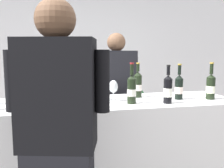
% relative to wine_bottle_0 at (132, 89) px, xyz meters
% --- Properties ---
extents(wall_back, '(8.00, 0.10, 2.80)m').
position_rel_wine_bottle_0_xyz_m(wall_back, '(-0.18, 2.74, 0.27)').
color(wall_back, white).
rests_on(wall_back, ground_plane).
extents(counter, '(2.32, 0.69, 1.01)m').
position_rel_wine_bottle_0_xyz_m(counter, '(-0.18, 0.14, -0.63)').
color(counter, white).
rests_on(counter, ground_plane).
extents(wine_bottle_0, '(0.07, 0.07, 0.34)m').
position_rel_wine_bottle_0_xyz_m(wine_bottle_0, '(0.00, 0.00, 0.00)').
color(wine_bottle_0, black).
rests_on(wine_bottle_0, counter).
extents(wine_bottle_2, '(0.08, 0.08, 0.33)m').
position_rel_wine_bottle_0_xyz_m(wine_bottle_2, '(0.14, 0.27, 0.00)').
color(wine_bottle_2, black).
rests_on(wine_bottle_2, counter).
extents(wine_bottle_3, '(0.08, 0.08, 0.34)m').
position_rel_wine_bottle_0_xyz_m(wine_bottle_3, '(-0.28, 0.18, -0.00)').
color(wine_bottle_3, black).
rests_on(wine_bottle_3, counter).
extents(wine_bottle_4, '(0.08, 0.08, 0.32)m').
position_rel_wine_bottle_0_xyz_m(wine_bottle_4, '(-0.45, 0.07, -0.01)').
color(wine_bottle_4, black).
rests_on(wine_bottle_4, counter).
extents(wine_bottle_5, '(0.07, 0.07, 0.32)m').
position_rel_wine_bottle_0_xyz_m(wine_bottle_5, '(-0.95, 0.28, -0.01)').
color(wine_bottle_5, black).
rests_on(wine_bottle_5, counter).
extents(wine_bottle_6, '(0.07, 0.07, 0.35)m').
position_rel_wine_bottle_0_xyz_m(wine_bottle_6, '(-0.50, 0.20, 0.01)').
color(wine_bottle_6, black).
rests_on(wine_bottle_6, counter).
extents(wine_bottle_7, '(0.07, 0.07, 0.32)m').
position_rel_wine_bottle_0_xyz_m(wine_bottle_7, '(0.47, 0.09, -0.01)').
color(wine_bottle_7, black).
rests_on(wine_bottle_7, counter).
extents(wine_bottle_8, '(0.07, 0.07, 0.32)m').
position_rel_wine_bottle_0_xyz_m(wine_bottle_8, '(0.30, -0.05, -0.00)').
color(wine_bottle_8, black).
rests_on(wine_bottle_8, counter).
extents(wine_bottle_10, '(0.08, 0.08, 0.33)m').
position_rel_wine_bottle_0_xyz_m(wine_bottle_10, '(0.76, 0.04, -0.01)').
color(wine_bottle_10, black).
rests_on(wine_bottle_10, counter).
extents(wine_glass, '(0.08, 0.08, 0.18)m').
position_rel_wine_bottle_0_xyz_m(wine_glass, '(-0.12, 0.13, -0.00)').
color(wine_glass, silver).
rests_on(wine_glass, counter).
extents(ice_bucket, '(0.21, 0.21, 0.19)m').
position_rel_wine_bottle_0_xyz_m(ice_bucket, '(-0.74, 0.02, -0.03)').
color(ice_bucket, silver).
rests_on(ice_bucket, counter).
extents(person_server, '(0.56, 0.35, 1.65)m').
position_rel_wine_bottle_0_xyz_m(person_server, '(0.06, 0.80, -0.33)').
color(person_server, black).
rests_on(person_server, ground_plane).
extents(person_guest, '(0.55, 0.34, 1.71)m').
position_rel_wine_bottle_0_xyz_m(person_guest, '(-0.60, -0.56, -0.29)').
color(person_guest, black).
rests_on(person_guest, ground_plane).
extents(potted_shrub, '(0.51, 0.54, 1.07)m').
position_rel_wine_bottle_0_xyz_m(potted_shrub, '(0.38, 1.43, -0.40)').
color(potted_shrub, brown).
rests_on(potted_shrub, ground_plane).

